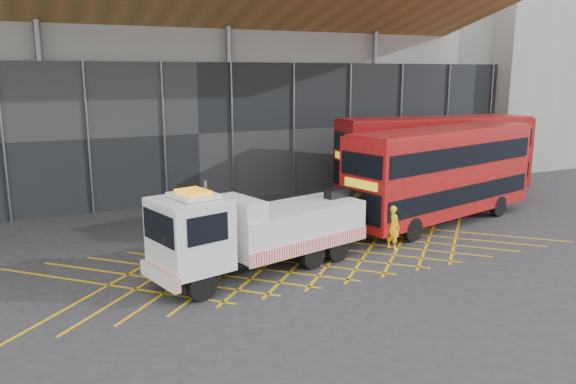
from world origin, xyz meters
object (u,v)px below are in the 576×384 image
bus_second (434,153)px  bus_towed (442,171)px  worker (393,227)px  recovery_truck (257,230)px

bus_second → bus_towed: bearing=-117.7°
bus_towed → bus_second: bearing=40.1°
bus_towed → worker: bearing=-165.6°
recovery_truck → bus_second: (14.59, 7.56, 1.03)m
recovery_truck → bus_towed: size_ratio=0.86×
bus_towed → bus_second: (3.49, 4.80, 0.05)m
recovery_truck → worker: recovery_truck is taller
bus_towed → bus_second: size_ratio=0.98×
recovery_truck → worker: (6.34, 0.20, -0.70)m
recovery_truck → bus_towed: (11.10, 2.76, 0.98)m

